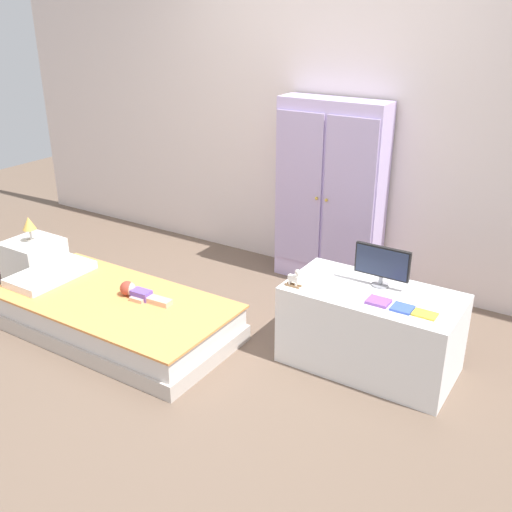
{
  "coord_description": "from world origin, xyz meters",
  "views": [
    {
      "loc": [
        1.92,
        -2.48,
        2.03
      ],
      "look_at": [
        0.09,
        0.41,
        0.55
      ],
      "focal_mm": 41.39,
      "sensor_mm": 36.0,
      "label": 1
    }
  ],
  "objects_px": {
    "doll": "(136,292)",
    "book_blue": "(402,308)",
    "bed": "(116,316)",
    "nightstand": "(35,261)",
    "tv_monitor": "(382,263)",
    "tv_stand": "(370,329)",
    "rocking_horse_toy": "(295,278)",
    "wardrobe": "(330,194)",
    "table_lamp": "(29,225)",
    "book_yellow": "(425,314)",
    "book_purple": "(378,302)"
  },
  "relations": [
    {
      "from": "wardrobe",
      "to": "tv_stand",
      "type": "xyz_separation_m",
      "value": [
        0.75,
        -0.96,
        -0.46
      ]
    },
    {
      "from": "doll",
      "to": "tv_monitor",
      "type": "height_order",
      "value": "tv_monitor"
    },
    {
      "from": "doll",
      "to": "nightstand",
      "type": "distance_m",
      "value": 1.22
    },
    {
      "from": "wardrobe",
      "to": "book_blue",
      "type": "xyz_separation_m",
      "value": [
        0.97,
        -1.08,
        -0.2
      ]
    },
    {
      "from": "book_blue",
      "to": "table_lamp",
      "type": "bearing_deg",
      "value": -176.4
    },
    {
      "from": "book_purple",
      "to": "book_blue",
      "type": "height_order",
      "value": "book_purple"
    },
    {
      "from": "doll",
      "to": "book_purple",
      "type": "bearing_deg",
      "value": 11.83
    },
    {
      "from": "tv_stand",
      "to": "tv_monitor",
      "type": "distance_m",
      "value": 0.4
    },
    {
      "from": "wardrobe",
      "to": "book_purple",
      "type": "relative_size",
      "value": 11.29
    },
    {
      "from": "doll",
      "to": "book_blue",
      "type": "xyz_separation_m",
      "value": [
        1.66,
        0.32,
        0.22
      ]
    },
    {
      "from": "bed",
      "to": "tv_stand",
      "type": "height_order",
      "value": "tv_stand"
    },
    {
      "from": "nightstand",
      "to": "book_yellow",
      "type": "bearing_deg",
      "value": 3.45
    },
    {
      "from": "wardrobe",
      "to": "table_lamp",
      "type": "bearing_deg",
      "value": -146.46
    },
    {
      "from": "nightstand",
      "to": "table_lamp",
      "type": "distance_m",
      "value": 0.31
    },
    {
      "from": "table_lamp",
      "to": "wardrobe",
      "type": "bearing_deg",
      "value": 33.54
    },
    {
      "from": "doll",
      "to": "rocking_horse_toy",
      "type": "height_order",
      "value": "rocking_horse_toy"
    },
    {
      "from": "nightstand",
      "to": "table_lamp",
      "type": "bearing_deg",
      "value": 0.0
    },
    {
      "from": "bed",
      "to": "nightstand",
      "type": "height_order",
      "value": "nightstand"
    },
    {
      "from": "bed",
      "to": "nightstand",
      "type": "bearing_deg",
      "value": 167.98
    },
    {
      "from": "tv_stand",
      "to": "book_yellow",
      "type": "bearing_deg",
      "value": -19.48
    },
    {
      "from": "bed",
      "to": "tv_stand",
      "type": "xyz_separation_m",
      "value": [
        1.57,
        0.53,
        0.13
      ]
    },
    {
      "from": "table_lamp",
      "to": "wardrobe",
      "type": "distance_m",
      "value": 2.29
    },
    {
      "from": "doll",
      "to": "book_blue",
      "type": "height_order",
      "value": "book_blue"
    },
    {
      "from": "wardrobe",
      "to": "book_yellow",
      "type": "bearing_deg",
      "value": -44.73
    },
    {
      "from": "bed",
      "to": "doll",
      "type": "bearing_deg",
      "value": 39.06
    },
    {
      "from": "bed",
      "to": "nightstand",
      "type": "xyz_separation_m",
      "value": [
        -1.09,
        0.23,
        0.05
      ]
    },
    {
      "from": "doll",
      "to": "tv_monitor",
      "type": "distance_m",
      "value": 1.59
    },
    {
      "from": "nightstand",
      "to": "book_blue",
      "type": "relative_size",
      "value": 3.34
    },
    {
      "from": "bed",
      "to": "book_blue",
      "type": "distance_m",
      "value": 1.86
    },
    {
      "from": "book_blue",
      "to": "bed",
      "type": "bearing_deg",
      "value": -166.94
    },
    {
      "from": "book_blue",
      "to": "tv_monitor",
      "type": "bearing_deg",
      "value": 135.05
    },
    {
      "from": "nightstand",
      "to": "table_lamp",
      "type": "height_order",
      "value": "table_lamp"
    },
    {
      "from": "nightstand",
      "to": "tv_stand",
      "type": "bearing_deg",
      "value": 6.43
    },
    {
      "from": "tv_stand",
      "to": "book_purple",
      "type": "distance_m",
      "value": 0.29
    },
    {
      "from": "rocking_horse_toy",
      "to": "book_yellow",
      "type": "height_order",
      "value": "rocking_horse_toy"
    },
    {
      "from": "bed",
      "to": "doll",
      "type": "xyz_separation_m",
      "value": [
        0.11,
        0.09,
        0.16
      ]
    },
    {
      "from": "tv_stand",
      "to": "book_blue",
      "type": "height_order",
      "value": "book_blue"
    },
    {
      "from": "nightstand",
      "to": "rocking_horse_toy",
      "type": "distance_m",
      "value": 2.27
    },
    {
      "from": "book_purple",
      "to": "nightstand",
      "type": "bearing_deg",
      "value": -176.22
    },
    {
      "from": "nightstand",
      "to": "tv_monitor",
      "type": "height_order",
      "value": "tv_monitor"
    },
    {
      "from": "book_purple",
      "to": "tv_monitor",
      "type": "bearing_deg",
      "value": 109.19
    },
    {
      "from": "tv_monitor",
      "to": "doll",
      "type": "bearing_deg",
      "value": -160.02
    },
    {
      "from": "bed",
      "to": "rocking_horse_toy",
      "type": "distance_m",
      "value": 1.27
    },
    {
      "from": "wardrobe",
      "to": "book_yellow",
      "type": "height_order",
      "value": "wardrobe"
    },
    {
      "from": "wardrobe",
      "to": "tv_monitor",
      "type": "bearing_deg",
      "value": -49.01
    },
    {
      "from": "bed",
      "to": "doll",
      "type": "height_order",
      "value": "doll"
    },
    {
      "from": "tv_stand",
      "to": "rocking_horse_toy",
      "type": "bearing_deg",
      "value": -155.78
    },
    {
      "from": "doll",
      "to": "book_blue",
      "type": "bearing_deg",
      "value": 10.88
    },
    {
      "from": "tv_monitor",
      "to": "rocking_horse_toy",
      "type": "xyz_separation_m",
      "value": [
        -0.42,
        -0.28,
        -0.09
      ]
    },
    {
      "from": "bed",
      "to": "wardrobe",
      "type": "distance_m",
      "value": 1.8
    }
  ]
}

